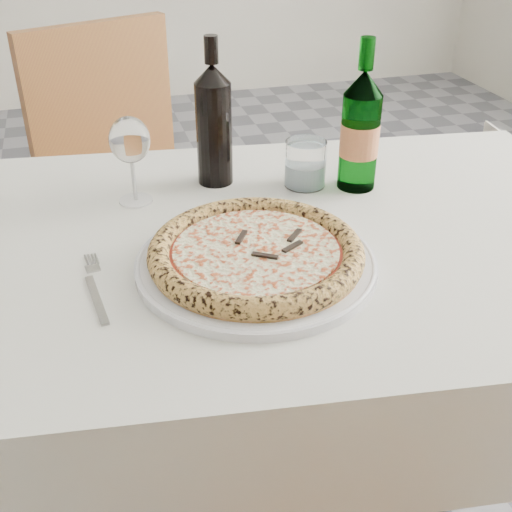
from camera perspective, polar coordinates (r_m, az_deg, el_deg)
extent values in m
cube|color=#464754|center=(1.69, -5.76, -18.35)|extent=(5.00, 6.00, 0.02)
cube|color=olive|center=(1.07, -1.47, 0.58)|extent=(1.37, 0.89, 0.04)
cube|color=silver|center=(1.06, -1.49, 1.65)|extent=(1.43, 0.96, 0.01)
cube|color=silver|center=(1.46, -5.42, 5.23)|extent=(1.34, 0.01, 0.22)
cube|color=silver|center=(0.84, 5.90, -18.40)|extent=(1.34, 0.01, 0.22)
cylinder|color=olive|center=(1.72, 15.13, -2.42)|extent=(0.06, 0.06, 0.71)
cube|color=olive|center=(1.82, -10.01, 3.82)|extent=(0.55, 0.55, 0.04)
cube|color=olive|center=(1.89, -13.60, 12.69)|extent=(0.41, 0.19, 0.46)
cylinder|color=olive|center=(2.15, -7.53, 1.44)|extent=(0.04, 0.04, 0.43)
cylinder|color=olive|center=(1.89, -1.82, -2.95)|extent=(0.04, 0.04, 0.43)
cylinder|color=olive|center=(2.02, -16.42, -1.74)|extent=(0.04, 0.04, 0.43)
cylinder|color=olive|center=(1.74, -11.68, -7.01)|extent=(0.04, 0.04, 0.43)
cylinder|color=white|center=(0.97, 0.00, -0.65)|extent=(0.37, 0.37, 0.01)
torus|color=white|center=(0.97, 0.00, -0.40)|extent=(0.36, 0.36, 0.01)
cylinder|color=tan|center=(0.96, 0.00, 0.00)|extent=(0.32, 0.32, 0.01)
torus|color=tan|center=(0.96, 0.00, 0.41)|extent=(0.33, 0.33, 0.03)
cylinder|color=#C13F16|center=(0.96, 0.00, 0.41)|extent=(0.27, 0.27, 0.00)
cylinder|color=#FFF6C0|center=(0.96, 0.00, 0.56)|extent=(0.25, 0.25, 0.00)
cube|color=black|center=(0.96, 1.81, 1.06)|extent=(0.04, 0.01, 0.00)
cube|color=black|center=(1.00, -0.81, 2.23)|extent=(0.01, 0.04, 0.00)
cube|color=black|center=(0.94, -4.15, 0.19)|extent=(0.04, 0.01, 0.00)
cube|color=black|center=(0.93, 0.64, -0.34)|extent=(0.01, 0.04, 0.00)
cube|color=#A8A8A8|center=(0.93, -13.99, -3.67)|extent=(0.03, 0.12, 0.00)
cube|color=#A8A8A8|center=(0.99, -14.29, -1.26)|extent=(0.02, 0.02, 0.00)
cylinder|color=#A8A8A8|center=(1.01, -14.82, -0.62)|extent=(0.00, 0.03, 0.00)
cylinder|color=#A8A8A8|center=(1.01, -14.53, -0.57)|extent=(0.00, 0.03, 0.00)
cylinder|color=#A8A8A8|center=(1.01, -14.23, -0.53)|extent=(0.00, 0.03, 0.00)
cylinder|color=#A8A8A8|center=(1.01, -13.93, -0.49)|extent=(0.00, 0.03, 0.00)
cylinder|color=silver|center=(1.19, -10.62, 4.88)|extent=(0.06, 0.06, 0.00)
cylinder|color=silver|center=(1.17, -10.82, 6.73)|extent=(0.01, 0.01, 0.08)
ellipsoid|color=white|center=(1.14, -11.19, 10.11)|extent=(0.07, 0.07, 0.08)
cylinder|color=white|center=(1.22, 4.41, 8.19)|extent=(0.08, 0.08, 0.09)
cylinder|color=#CFEDFF|center=(1.23, 4.37, 7.27)|extent=(0.07, 0.07, 0.04)
cylinder|color=#2E8D3A|center=(1.21, 9.15, 9.95)|extent=(0.07, 0.07, 0.18)
cone|color=#2E8D3A|center=(1.17, 9.61, 14.97)|extent=(0.07, 0.07, 0.04)
cylinder|color=#2E8D3A|center=(1.16, 9.84, 17.31)|extent=(0.03, 0.03, 0.06)
cylinder|color=#DBBF65|center=(1.21, 9.17, 10.20)|extent=(0.07, 0.07, 0.06)
cylinder|color=black|center=(1.21, -3.74, 10.75)|extent=(0.07, 0.07, 0.19)
cone|color=black|center=(1.18, -3.93, 15.90)|extent=(0.07, 0.07, 0.03)
cylinder|color=black|center=(1.17, -4.01, 17.84)|extent=(0.02, 0.02, 0.05)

